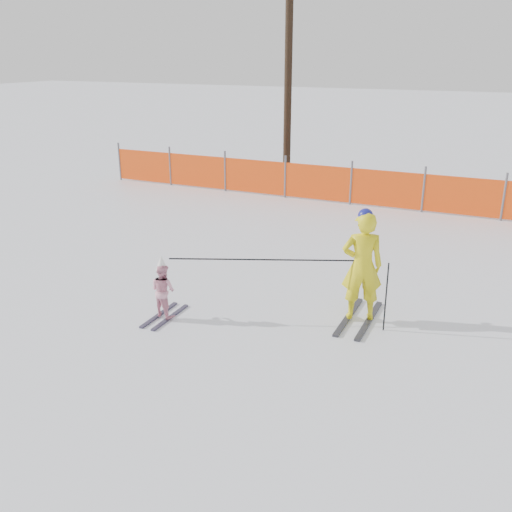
# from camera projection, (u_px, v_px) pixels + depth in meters

# --- Properties ---
(ground) EXTENTS (120.00, 120.00, 0.00)m
(ground) POSITION_uv_depth(u_px,v_px,m) (243.00, 324.00, 9.15)
(ground) COLOR white
(ground) RESTS_ON ground
(adult) EXTENTS (0.77, 1.50, 1.88)m
(adult) POSITION_uv_depth(u_px,v_px,m) (362.00, 266.00, 8.99)
(adult) COLOR black
(adult) RESTS_ON ground
(child) EXTENTS (0.50, 1.03, 1.08)m
(child) POSITION_uv_depth(u_px,v_px,m) (163.00, 290.00, 9.24)
(child) COLOR black
(child) RESTS_ON ground
(ski_poles) EXTENTS (3.29, 1.15, 1.13)m
(ski_poles) POSITION_uv_depth(u_px,v_px,m) (295.00, 270.00, 8.94)
(ski_poles) COLOR black
(ski_poles) RESTS_ON ground
(safety_fence) EXTENTS (14.39, 0.06, 1.25)m
(safety_fence) POSITION_uv_depth(u_px,v_px,m) (323.00, 183.00, 16.42)
(safety_fence) COLOR #595960
(safety_fence) RESTS_ON ground
(tree_trunks) EXTENTS (9.97, 0.68, 7.23)m
(tree_trunks) POSITION_uv_depth(u_px,v_px,m) (482.00, 85.00, 16.33)
(tree_trunks) COLOR #311E16
(tree_trunks) RESTS_ON ground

